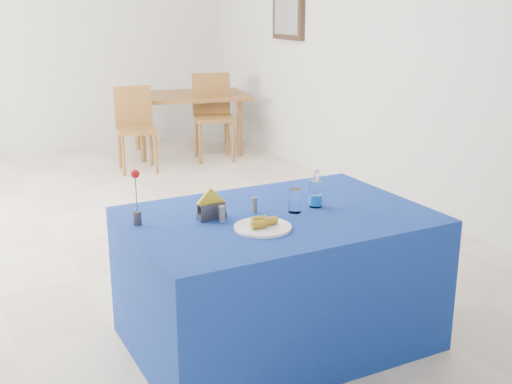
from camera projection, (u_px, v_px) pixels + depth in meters
floor at (128, 233)px, 5.39m from camera, size 7.00×7.00×0.00m
room_shell at (115, 17)px, 4.89m from camera, size 7.00×7.00×7.00m
picture_frame at (288, 17)px, 7.35m from camera, size 0.06×0.64×0.52m
picture_art at (287, 17)px, 7.34m from camera, size 0.02×0.52×0.40m
plate at (263, 227)px, 3.24m from camera, size 0.29×0.29×0.01m
drinking_glass at (295, 201)px, 3.48m from camera, size 0.07×0.07×0.13m
salt_shaker at (222, 214)px, 3.33m from camera, size 0.03×0.03×0.08m
pepper_shaker at (255, 205)px, 3.48m from camera, size 0.03×0.03×0.08m
blue_table at (278, 278)px, 3.58m from camera, size 1.60×1.10×0.76m
water_bottle at (316, 194)px, 3.58m from camera, size 0.08×0.08×0.21m
napkin_holder at (211, 210)px, 3.38m from camera, size 0.16×0.07×0.17m
rose_vase at (136, 199)px, 3.26m from camera, size 0.05×0.05×0.30m
oak_table at (186, 100)px, 8.05m from camera, size 1.65×1.24×0.76m
chair_bg_left at (135, 122)px, 7.28m from camera, size 0.49×0.49×0.95m
chair_bg_right at (213, 110)px, 7.81m from camera, size 0.57×0.57×1.03m
banana_pieces at (263, 222)px, 3.24m from camera, size 0.16×0.11×0.04m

